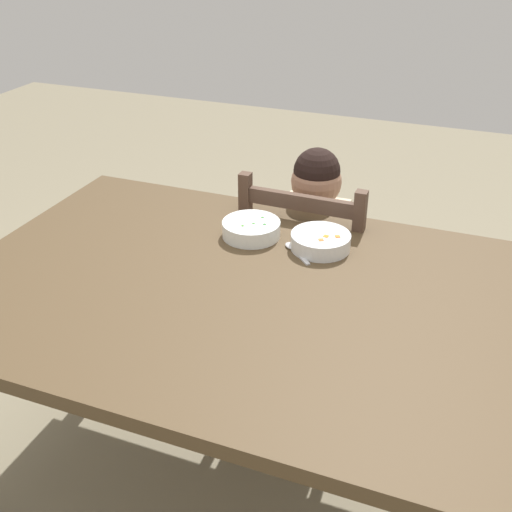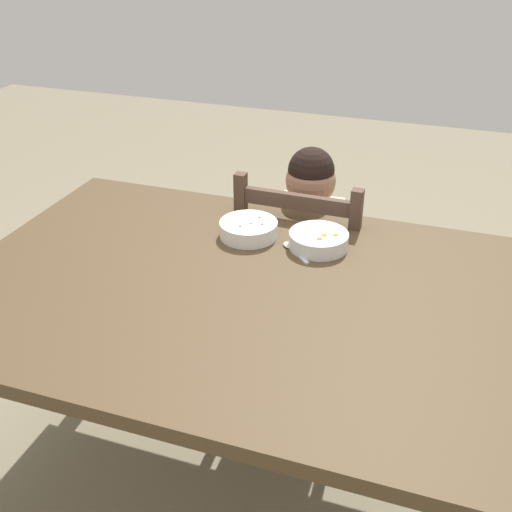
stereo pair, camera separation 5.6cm
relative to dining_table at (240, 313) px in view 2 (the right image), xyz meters
The scene contains 7 objects.
ground_plane 0.66m from the dining_table, ahead, with size 8.00×8.00×0.00m, color gray.
dining_table is the anchor object (origin of this frame).
dining_chair 0.62m from the dining_table, 86.35° to the left, with size 0.43×0.43×0.88m.
child_figure 0.57m from the dining_table, 86.22° to the left, with size 0.32×0.31×0.93m.
bowl_of_peas 0.31m from the dining_table, 104.48° to the left, with size 0.18×0.18×0.05m.
bowl_of_carrots 0.33m from the dining_table, 61.99° to the left, with size 0.17×0.17×0.05m.
spoon 0.26m from the dining_table, 71.86° to the left, with size 0.11×0.11×0.01m.
Camera 2 is at (0.49, -1.30, 1.63)m, focal length 43.53 mm.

